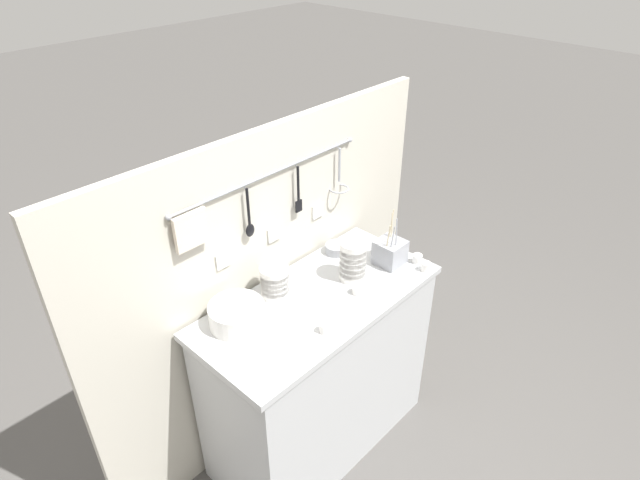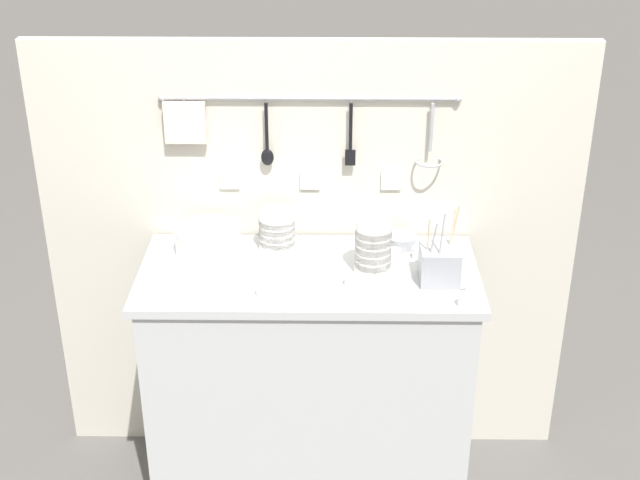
{
  "view_description": "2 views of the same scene",
  "coord_description": "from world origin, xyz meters",
  "px_view_note": "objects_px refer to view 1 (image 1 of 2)",
  "views": [
    {
      "loc": [
        -1.33,
        -1.26,
        2.42
      ],
      "look_at": [
        0.01,
        0.01,
        1.23
      ],
      "focal_mm": 30.0,
      "sensor_mm": 36.0,
      "label": 1
    },
    {
      "loc": [
        0.07,
        -2.61,
        2.38
      ],
      "look_at": [
        0.04,
        -0.03,
        1.07
      ],
      "focal_mm": 50.0,
      "sensor_mm": 36.0,
      "label": 2
    }
  ],
  "objects_px": {
    "steel_mixing_bowl": "(336,248)",
    "cup_centre": "(358,251)",
    "cup_beside_plates": "(349,260)",
    "cup_edge_far": "(417,259)",
    "cutlery_caddy": "(390,252)",
    "cup_by_caddy": "(358,289)",
    "bowl_stack_back_corner": "(275,281)",
    "cup_front_left": "(426,267)",
    "cup_front_right": "(325,328)",
    "bowl_stack_wide_centre": "(353,260)",
    "plate_stack": "(237,315)"
  },
  "relations": [
    {
      "from": "bowl_stack_back_corner",
      "to": "cup_by_caddy",
      "type": "relative_size",
      "value": 3.22
    },
    {
      "from": "plate_stack",
      "to": "steel_mixing_bowl",
      "type": "bearing_deg",
      "value": 4.69
    },
    {
      "from": "cup_front_right",
      "to": "bowl_stack_back_corner",
      "type": "bearing_deg",
      "value": 85.39
    },
    {
      "from": "cup_edge_far",
      "to": "cup_beside_plates",
      "type": "distance_m",
      "value": 0.33
    },
    {
      "from": "bowl_stack_wide_centre",
      "to": "cup_front_left",
      "type": "distance_m",
      "value": 0.36
    },
    {
      "from": "bowl_stack_wide_centre",
      "to": "cup_edge_far",
      "type": "relative_size",
      "value": 4.28
    },
    {
      "from": "bowl_stack_back_corner",
      "to": "cup_beside_plates",
      "type": "relative_size",
      "value": 3.22
    },
    {
      "from": "steel_mixing_bowl",
      "to": "bowl_stack_back_corner",
      "type": "bearing_deg",
      "value": -176.36
    },
    {
      "from": "cup_front_right",
      "to": "cup_by_caddy",
      "type": "xyz_separation_m",
      "value": [
        0.28,
        0.06,
        0.0
      ]
    },
    {
      "from": "plate_stack",
      "to": "cutlery_caddy",
      "type": "xyz_separation_m",
      "value": [
        0.78,
        -0.19,
        0.01
      ]
    },
    {
      "from": "cutlery_caddy",
      "to": "cup_edge_far",
      "type": "relative_size",
      "value": 5.6
    },
    {
      "from": "bowl_stack_back_corner",
      "to": "cup_front_left",
      "type": "bearing_deg",
      "value": -31.94
    },
    {
      "from": "cup_edge_far",
      "to": "cup_by_caddy",
      "type": "bearing_deg",
      "value": 171.74
    },
    {
      "from": "plate_stack",
      "to": "cup_centre",
      "type": "bearing_deg",
      "value": -3.06
    },
    {
      "from": "cutlery_caddy",
      "to": "cup_edge_far",
      "type": "bearing_deg",
      "value": -46.55
    },
    {
      "from": "plate_stack",
      "to": "cup_by_caddy",
      "type": "distance_m",
      "value": 0.54
    },
    {
      "from": "bowl_stack_back_corner",
      "to": "bowl_stack_wide_centre",
      "type": "xyz_separation_m",
      "value": [
        0.33,
        -0.17,
        0.02
      ]
    },
    {
      "from": "bowl_stack_wide_centre",
      "to": "cutlery_caddy",
      "type": "relative_size",
      "value": 0.76
    },
    {
      "from": "cup_front_right",
      "to": "cup_front_left",
      "type": "relative_size",
      "value": 1.0
    },
    {
      "from": "bowl_stack_back_corner",
      "to": "cup_by_caddy",
      "type": "height_order",
      "value": "bowl_stack_back_corner"
    },
    {
      "from": "cup_front_right",
      "to": "cup_by_caddy",
      "type": "height_order",
      "value": "same"
    },
    {
      "from": "cup_front_left",
      "to": "cup_centre",
      "type": "bearing_deg",
      "value": 110.57
    },
    {
      "from": "cutlery_caddy",
      "to": "bowl_stack_wide_centre",
      "type": "bearing_deg",
      "value": 166.98
    },
    {
      "from": "cutlery_caddy",
      "to": "cup_edge_far",
      "type": "distance_m",
      "value": 0.14
    },
    {
      "from": "bowl_stack_wide_centre",
      "to": "cutlery_caddy",
      "type": "distance_m",
      "value": 0.22
    },
    {
      "from": "cup_by_caddy",
      "to": "bowl_stack_wide_centre",
      "type": "bearing_deg",
      "value": 51.97
    },
    {
      "from": "cup_by_caddy",
      "to": "cup_centre",
      "type": "distance_m",
      "value": 0.3
    },
    {
      "from": "plate_stack",
      "to": "steel_mixing_bowl",
      "type": "height_order",
      "value": "plate_stack"
    },
    {
      "from": "cup_edge_far",
      "to": "cup_front_left",
      "type": "relative_size",
      "value": 1.0
    },
    {
      "from": "steel_mixing_bowl",
      "to": "cup_front_left",
      "type": "height_order",
      "value": "same"
    },
    {
      "from": "steel_mixing_bowl",
      "to": "cup_front_right",
      "type": "bearing_deg",
      "value": -142.72
    },
    {
      "from": "steel_mixing_bowl",
      "to": "cup_centre",
      "type": "bearing_deg",
      "value": -59.3
    },
    {
      "from": "cup_centre",
      "to": "cup_front_left",
      "type": "xyz_separation_m",
      "value": [
        0.12,
        -0.31,
        0.0
      ]
    },
    {
      "from": "plate_stack",
      "to": "cup_front_left",
      "type": "xyz_separation_m",
      "value": [
        0.84,
        -0.35,
        -0.03
      ]
    },
    {
      "from": "cup_centre",
      "to": "cutlery_caddy",
      "type": "bearing_deg",
      "value": -70.88
    },
    {
      "from": "cup_beside_plates",
      "to": "bowl_stack_wide_centre",
      "type": "bearing_deg",
      "value": -132.24
    },
    {
      "from": "cup_by_caddy",
      "to": "cup_centre",
      "type": "bearing_deg",
      "value": 39.28
    },
    {
      "from": "cup_centre",
      "to": "cup_by_caddy",
      "type": "bearing_deg",
      "value": -140.72
    },
    {
      "from": "plate_stack",
      "to": "cup_centre",
      "type": "relative_size",
      "value": 5.03
    },
    {
      "from": "cup_centre",
      "to": "cup_beside_plates",
      "type": "xyz_separation_m",
      "value": [
        -0.09,
        -0.02,
        0.0
      ]
    },
    {
      "from": "cup_edge_far",
      "to": "cup_centre",
      "type": "height_order",
      "value": "same"
    },
    {
      "from": "steel_mixing_bowl",
      "to": "cup_by_caddy",
      "type": "distance_m",
      "value": 0.34
    },
    {
      "from": "bowl_stack_back_corner",
      "to": "cutlery_caddy",
      "type": "relative_size",
      "value": 0.58
    },
    {
      "from": "cup_centre",
      "to": "cup_beside_plates",
      "type": "height_order",
      "value": "same"
    },
    {
      "from": "plate_stack",
      "to": "cup_beside_plates",
      "type": "distance_m",
      "value": 0.64
    },
    {
      "from": "cup_by_caddy",
      "to": "cup_beside_plates",
      "type": "height_order",
      "value": "same"
    },
    {
      "from": "cup_centre",
      "to": "cup_beside_plates",
      "type": "bearing_deg",
      "value": -169.62
    },
    {
      "from": "cup_front_right",
      "to": "cup_front_left",
      "type": "distance_m",
      "value": 0.64
    },
    {
      "from": "cup_edge_far",
      "to": "cutlery_caddy",
      "type": "bearing_deg",
      "value": 133.45
    },
    {
      "from": "bowl_stack_back_corner",
      "to": "cup_centre",
      "type": "xyz_separation_m",
      "value": [
        0.49,
        -0.07,
        -0.05
      ]
    }
  ]
}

